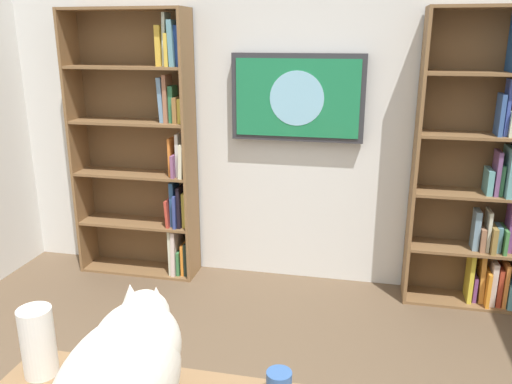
% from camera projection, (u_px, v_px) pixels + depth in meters
% --- Properties ---
extents(wall_back, '(4.52, 0.06, 2.70)m').
position_uv_depth(wall_back, '(296.00, 103.00, 3.74)').
color(wall_back, silver).
rests_on(wall_back, ground).
extents(bookshelf_left, '(0.76, 0.28, 2.00)m').
position_uv_depth(bookshelf_left, '(487.00, 171.00, 3.43)').
color(bookshelf_left, brown).
rests_on(bookshelf_left, ground).
extents(bookshelf_right, '(0.93, 0.28, 2.01)m').
position_uv_depth(bookshelf_right, '(147.00, 150.00, 3.92)').
color(bookshelf_right, brown).
rests_on(bookshelf_right, ground).
extents(wall_mounted_tv, '(0.94, 0.07, 0.61)m').
position_uv_depth(wall_mounted_tv, '(297.00, 98.00, 3.64)').
color(wall_mounted_tv, '#333338').
extents(cat, '(0.32, 0.68, 0.39)m').
position_uv_depth(cat, '(124.00, 374.00, 1.42)').
color(cat, silver).
rests_on(cat, desk).
extents(paper_towel_roll, '(0.11, 0.11, 0.24)m').
position_uv_depth(paper_towel_roll, '(38.00, 342.00, 1.70)').
color(paper_towel_roll, white).
rests_on(paper_towel_roll, desk).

